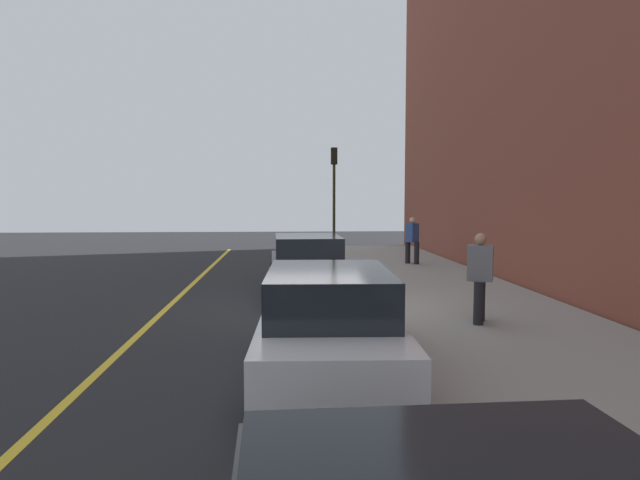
% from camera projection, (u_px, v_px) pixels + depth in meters
% --- Properties ---
extents(ground_plane, '(56.00, 56.00, 0.00)m').
position_uv_depth(ground_plane, '(309.00, 305.00, 12.94)').
color(ground_plane, black).
extents(sidewalk, '(28.00, 4.60, 0.15)m').
position_uv_depth(sidewalk, '(450.00, 300.00, 13.14)').
color(sidewalk, gray).
rests_on(sidewalk, ground).
extents(lane_stripe_centre, '(28.00, 0.14, 0.01)m').
position_uv_depth(lane_stripe_centre, '(169.00, 306.00, 12.74)').
color(lane_stripe_centre, gold).
rests_on(lane_stripe_centre, ground).
extents(parked_car_white, '(4.77, 2.03, 1.51)m').
position_uv_depth(parked_car_white, '(328.00, 323.00, 7.64)').
color(parked_car_white, black).
rests_on(parked_car_white, ground).
extents(parked_car_black, '(4.53, 1.98, 1.51)m').
position_uv_depth(parked_car_black, '(307.00, 265.00, 14.31)').
color(parked_car_black, black).
rests_on(parked_car_black, ground).
extents(pedestrian_blue_coat, '(0.51, 0.51, 1.64)m').
position_uv_depth(pedestrian_blue_coat, '(412.00, 239.00, 19.63)').
color(pedestrian_blue_coat, black).
rests_on(pedestrian_blue_coat, sidewalk).
extents(pedestrian_grey_coat, '(0.52, 0.53, 1.67)m').
position_uv_depth(pedestrian_grey_coat, '(480.00, 275.00, 10.34)').
color(pedestrian_grey_coat, black).
rests_on(pedestrian_grey_coat, sidewalk).
extents(traffic_light_pole, '(0.35, 0.26, 4.41)m').
position_uv_depth(traffic_light_pole, '(334.00, 182.00, 23.61)').
color(traffic_light_pole, '#2D2D19').
rests_on(traffic_light_pole, sidewalk).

